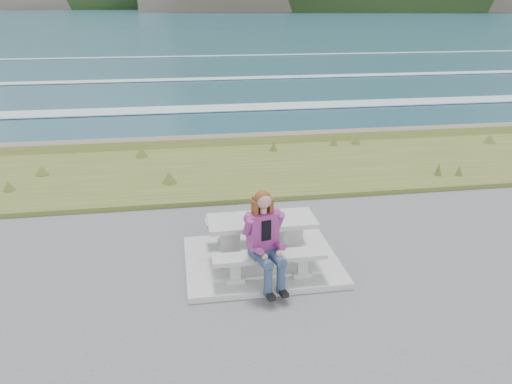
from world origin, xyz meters
TOP-DOWN VIEW (x-y plane):
  - concrete_slab at (0.00, 0.00)m, footprint 2.60×2.10m
  - picnic_table at (0.00, 0.00)m, footprint 1.80×0.75m
  - bench_landward at (0.00, -0.70)m, footprint 1.80×0.35m
  - bench_seaward at (0.00, 0.70)m, footprint 1.80×0.35m
  - grass_verge at (0.00, 5.00)m, footprint 160.00×4.50m
  - shore_drop at (0.00, 7.90)m, footprint 160.00×0.80m
  - ocean at (0.00, 25.09)m, footprint 1600.00×1600.00m
  - seated_woman at (-0.07, -0.84)m, footprint 0.60×0.85m

SIDE VIEW (x-z plane):
  - ocean at x=0.00m, z-range -1.79..-1.70m
  - grass_verge at x=0.00m, z-range -0.11..0.11m
  - shore_drop at x=0.00m, z-range -1.10..1.10m
  - concrete_slab at x=0.00m, z-range 0.00..0.10m
  - bench_landward at x=0.00m, z-range 0.22..0.67m
  - bench_seaward at x=0.00m, z-range 0.22..0.67m
  - seated_woman at x=-0.07m, z-range -0.10..1.41m
  - picnic_table at x=0.00m, z-range 0.31..1.06m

